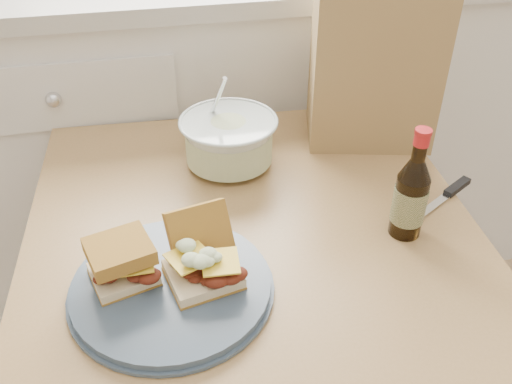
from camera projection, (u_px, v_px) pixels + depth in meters
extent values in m
cube|color=white|center=(248.00, 126.00, 1.78)|extent=(2.40, 0.60, 0.90)
cube|color=#A9814F|center=(251.00, 228.00, 1.06)|extent=(0.85, 0.85, 0.04)
cube|color=#A9814F|center=(96.00, 254.00, 1.50)|extent=(0.06, 0.06, 0.64)
cube|color=#A9814F|center=(361.00, 227.00, 1.59)|extent=(0.06, 0.06, 0.64)
cylinder|color=#3A4B5E|center=(171.00, 287.00, 0.89)|extent=(0.31, 0.31, 0.02)
cube|color=beige|center=(124.00, 274.00, 0.89)|extent=(0.12, 0.11, 0.02)
cube|color=yellow|center=(121.00, 260.00, 0.87)|extent=(0.07, 0.07, 0.00)
cube|color=olive|center=(119.00, 251.00, 0.86)|extent=(0.12, 0.11, 0.03)
cube|color=beige|center=(203.00, 274.00, 0.89)|extent=(0.13, 0.12, 0.02)
cube|color=yellow|center=(202.00, 259.00, 0.87)|extent=(0.07, 0.07, 0.00)
cube|color=olive|center=(200.00, 233.00, 0.92)|extent=(0.11, 0.09, 0.09)
cone|color=silver|center=(229.00, 143.00, 1.17)|extent=(0.19, 0.19, 0.10)
cylinder|color=silver|center=(229.00, 145.00, 1.17)|extent=(0.18, 0.18, 0.07)
torus|color=silver|center=(228.00, 121.00, 1.14)|extent=(0.20, 0.20, 0.01)
cylinder|color=silver|center=(216.00, 101.00, 1.14)|extent=(0.04, 0.08, 0.13)
cylinder|color=black|center=(409.00, 206.00, 0.98)|extent=(0.06, 0.06, 0.12)
cone|color=black|center=(416.00, 169.00, 0.94)|extent=(0.06, 0.06, 0.04)
cylinder|color=black|center=(420.00, 147.00, 0.91)|extent=(0.02, 0.02, 0.05)
cylinder|color=#B2171B|center=(422.00, 139.00, 0.91)|extent=(0.03, 0.03, 0.02)
cylinder|color=#AE2024|center=(424.00, 132.00, 0.90)|extent=(0.03, 0.03, 0.01)
cylinder|color=#324020|center=(409.00, 204.00, 0.98)|extent=(0.06, 0.06, 0.07)
cube|color=silver|center=(434.00, 205.00, 1.08)|extent=(0.12, 0.08, 0.00)
cube|color=black|center=(457.00, 187.00, 1.12)|extent=(0.07, 0.05, 0.01)
cube|color=#A98652|center=(374.00, 64.00, 1.19)|extent=(0.29, 0.23, 0.34)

